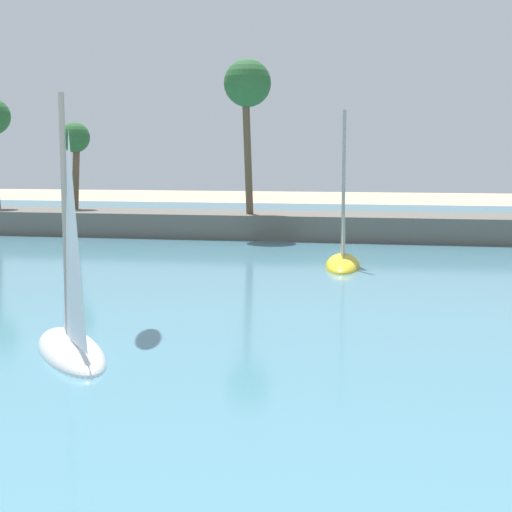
{
  "coord_description": "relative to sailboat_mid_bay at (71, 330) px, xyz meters",
  "views": [
    {
      "loc": [
        4.9,
        0.75,
        5.91
      ],
      "look_at": [
        1.83,
        15.7,
        3.95
      ],
      "focal_mm": 54.86,
      "sensor_mm": 36.0,
      "label": 1
    }
  ],
  "objects": [
    {
      "name": "sailboat_mid_bay",
      "position": [
        0.0,
        0.0,
        0.0
      ],
      "size": [
        4.69,
        5.62,
        8.24
      ],
      "color": "white",
      "rests_on": "sea"
    },
    {
      "name": "sea",
      "position": [
        4.99,
        30.45,
        -0.77
      ],
      "size": [
        220.0,
        88.48,
        0.06
      ],
      "primitive_type": "cube",
      "color": "teal",
      "rests_on": "ground"
    },
    {
      "name": "palm_headland",
      "position": [
        8.11,
        34.74,
        2.75
      ],
      "size": [
        80.58,
        6.17,
        12.74
      ],
      "color": "#605B54",
      "rests_on": "ground"
    },
    {
      "name": "sailboat_toward_headland",
      "position": [
        6.1,
        20.53,
        0.05
      ],
      "size": [
        2.28,
        6.21,
        8.83
      ],
      "color": "yellow",
      "rests_on": "sea"
    }
  ]
}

